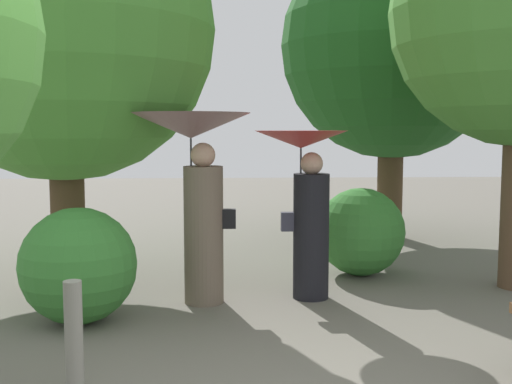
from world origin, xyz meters
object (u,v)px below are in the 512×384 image
(tree_near_right, at_px, (393,29))
(tree_mid_left, at_px, (62,6))
(path_marker_post, at_px, (74,342))
(person_left, at_px, (196,167))
(person_right, at_px, (306,190))

(tree_near_right, relative_size, tree_mid_left, 1.07)
(tree_near_right, relative_size, path_marker_post, 6.65)
(tree_mid_left, height_order, path_marker_post, tree_mid_left)
(person_left, distance_m, tree_near_right, 5.27)
(person_right, bearing_deg, person_left, 97.81)
(tree_near_right, distance_m, path_marker_post, 7.82)
(person_left, xyz_separation_m, tree_near_right, (3.05, 3.80, 2.01))
(person_right, xyz_separation_m, path_marker_post, (-1.86, -2.48, -0.76))
(path_marker_post, bearing_deg, tree_near_right, 58.65)
(tree_near_right, bearing_deg, tree_mid_left, -147.43)
(person_left, bearing_deg, path_marker_post, 165.29)
(person_right, height_order, tree_near_right, tree_near_right)
(tree_mid_left, bearing_deg, person_left, -29.71)
(person_left, height_order, tree_near_right, tree_near_right)
(tree_near_right, height_order, path_marker_post, tree_near_right)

